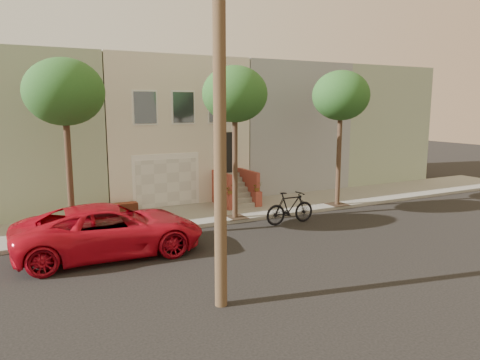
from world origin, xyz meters
TOP-DOWN VIEW (x-y plane):
  - ground at (0.00, 0.00)m, footprint 90.00×90.00m
  - sidewalk at (0.00, 5.35)m, footprint 40.00×3.70m
  - house_row at (0.00, 11.19)m, footprint 33.10×11.70m
  - tree_left at (-5.50, 3.90)m, footprint 2.70×2.57m
  - tree_mid at (1.00, 3.90)m, footprint 2.70×2.57m
  - tree_right at (6.50, 3.90)m, footprint 2.70×2.57m
  - pickup_truck at (-4.57, 1.91)m, footprint 6.14×3.05m
  - motorcycle at (2.81, 2.45)m, footprint 2.26×0.66m

SIDE VIEW (x-z plane):
  - ground at x=0.00m, z-range 0.00..0.00m
  - sidewalk at x=0.00m, z-range 0.00..0.15m
  - motorcycle at x=2.81m, z-range 0.00..1.35m
  - pickup_truck at x=-4.57m, z-range 0.00..1.67m
  - house_row at x=0.00m, z-range 0.14..7.14m
  - tree_left at x=-5.50m, z-range 2.11..8.41m
  - tree_mid at x=1.00m, z-range 2.11..8.41m
  - tree_right at x=6.50m, z-range 2.11..8.41m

